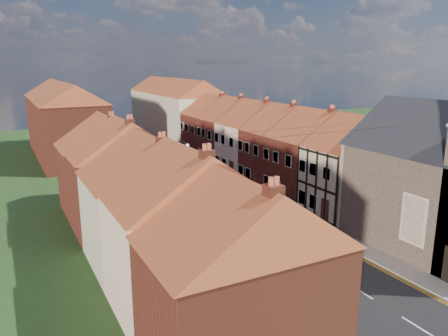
{
  "coord_description": "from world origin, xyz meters",
  "views": [
    {
      "loc": [
        -17.75,
        -14.73,
        13.02
      ],
      "look_at": [
        0.46,
        20.03,
        3.5
      ],
      "focal_mm": 35.0,
      "sensor_mm": 36.0,
      "label": 1
    }
  ],
  "objects_px": {
    "car_distant": "(102,136)",
    "car_far_b": "(160,150)",
    "car_far": "(145,164)",
    "pedestrian_left_b": "(197,214)",
    "car_near": "(257,251)",
    "pedestrian_left": "(310,296)",
    "pedestrian_right": "(268,197)",
    "car_mid": "(169,178)",
    "lamppost": "(181,173)"
  },
  "relations": [
    {
      "from": "car_distant",
      "to": "car_far_b",
      "type": "height_order",
      "value": "car_distant"
    },
    {
      "from": "car_far",
      "to": "car_far_b",
      "type": "xyz_separation_m",
      "value": [
        4.64,
        7.67,
        -0.03
      ]
    },
    {
      "from": "pedestrian_left_b",
      "to": "car_far",
      "type": "bearing_deg",
      "value": 80.95
    },
    {
      "from": "car_near",
      "to": "pedestrian_left_b",
      "type": "height_order",
      "value": "pedestrian_left_b"
    },
    {
      "from": "car_near",
      "to": "pedestrian_left",
      "type": "height_order",
      "value": "pedestrian_left"
    },
    {
      "from": "car_far",
      "to": "car_far_b",
      "type": "height_order",
      "value": "car_far"
    },
    {
      "from": "pedestrian_right",
      "to": "car_far_b",
      "type": "bearing_deg",
      "value": -103.21
    },
    {
      "from": "car_mid",
      "to": "pedestrian_left",
      "type": "xyz_separation_m",
      "value": [
        -2.28,
        -27.18,
        0.16
      ]
    },
    {
      "from": "lamppost",
      "to": "pedestrian_left_b",
      "type": "distance_m",
      "value": 4.72
    },
    {
      "from": "lamppost",
      "to": "car_distant",
      "type": "xyz_separation_m",
      "value": [
        1.99,
        41.1,
        -2.9
      ]
    },
    {
      "from": "lamppost",
      "to": "car_far_b",
      "type": "xyz_separation_m",
      "value": [
        6.6,
        24.68,
        -2.98
      ]
    },
    {
      "from": "car_mid",
      "to": "lamppost",
      "type": "bearing_deg",
      "value": -113.45
    },
    {
      "from": "lamppost",
      "to": "car_far",
      "type": "relative_size",
      "value": 1.47
    },
    {
      "from": "car_near",
      "to": "pedestrian_left_b",
      "type": "relative_size",
      "value": 2.3
    },
    {
      "from": "lamppost",
      "to": "pedestrian_right",
      "type": "relative_size",
      "value": 3.73
    },
    {
      "from": "car_distant",
      "to": "pedestrian_left_b",
      "type": "relative_size",
      "value": 2.48
    },
    {
      "from": "car_mid",
      "to": "car_far",
      "type": "height_order",
      "value": "car_mid"
    },
    {
      "from": "pedestrian_left",
      "to": "pedestrian_right",
      "type": "xyz_separation_m",
      "value": [
        7.63,
        15.74,
        0.06
      ]
    },
    {
      "from": "pedestrian_left",
      "to": "pedestrian_left_b",
      "type": "height_order",
      "value": "pedestrian_left_b"
    },
    {
      "from": "car_far_b",
      "to": "car_far",
      "type": "bearing_deg",
      "value": 53.43
    },
    {
      "from": "pedestrian_right",
      "to": "car_far_b",
      "type": "xyz_separation_m",
      "value": [
        -0.92,
        27.2,
        -0.37
      ]
    },
    {
      "from": "car_near",
      "to": "car_far_b",
      "type": "distance_m",
      "value": 36.97
    },
    {
      "from": "pedestrian_left_b",
      "to": "car_distant",
      "type": "bearing_deg",
      "value": 84.15
    },
    {
      "from": "car_mid",
      "to": "car_far",
      "type": "distance_m",
      "value": 8.1
    },
    {
      "from": "lamppost",
      "to": "pedestrian_left_b",
      "type": "xyz_separation_m",
      "value": [
        -0.28,
        -4.0,
        -2.49
      ]
    },
    {
      "from": "car_near",
      "to": "car_far",
      "type": "distance_m",
      "value": 28.84
    },
    {
      "from": "lamppost",
      "to": "car_far",
      "type": "distance_m",
      "value": 17.38
    },
    {
      "from": "lamppost",
      "to": "car_far",
      "type": "bearing_deg",
      "value": 83.43
    },
    {
      "from": "pedestrian_right",
      "to": "pedestrian_left_b",
      "type": "distance_m",
      "value": 7.93
    },
    {
      "from": "pedestrian_left",
      "to": "car_distant",
      "type": "bearing_deg",
      "value": 75.58
    },
    {
      "from": "car_far",
      "to": "pedestrian_right",
      "type": "height_order",
      "value": "pedestrian_right"
    },
    {
      "from": "car_mid",
      "to": "pedestrian_left",
      "type": "relative_size",
      "value": 2.86
    },
    {
      "from": "lamppost",
      "to": "car_far",
      "type": "height_order",
      "value": "lamppost"
    },
    {
      "from": "car_far",
      "to": "pedestrian_left_b",
      "type": "distance_m",
      "value": 21.14
    },
    {
      "from": "pedestrian_right",
      "to": "pedestrian_left_b",
      "type": "relative_size",
      "value": 0.87
    },
    {
      "from": "pedestrian_left",
      "to": "car_far",
      "type": "bearing_deg",
      "value": 74.24
    },
    {
      "from": "lamppost",
      "to": "car_mid",
      "type": "xyz_separation_m",
      "value": [
        2.17,
        8.92,
        -2.83
      ]
    },
    {
      "from": "car_distant",
      "to": "pedestrian_left_b",
      "type": "xyz_separation_m",
      "value": [
        -2.27,
        -45.1,
        0.41
      ]
    },
    {
      "from": "car_far",
      "to": "car_distant",
      "type": "bearing_deg",
      "value": 84.78
    },
    {
      "from": "car_mid",
      "to": "pedestrian_left",
      "type": "height_order",
      "value": "pedestrian_left"
    },
    {
      "from": "car_near",
      "to": "car_distant",
      "type": "bearing_deg",
      "value": 85.19
    },
    {
      "from": "car_mid",
      "to": "car_far",
      "type": "xyz_separation_m",
      "value": [
        -0.21,
        8.1,
        -0.12
      ]
    },
    {
      "from": "car_mid",
      "to": "car_near",
      "type": "bearing_deg",
      "value": -104.09
    },
    {
      "from": "car_near",
      "to": "pedestrian_right",
      "type": "height_order",
      "value": "pedestrian_right"
    },
    {
      "from": "pedestrian_left_b",
      "to": "car_mid",
      "type": "bearing_deg",
      "value": 76.31
    },
    {
      "from": "car_mid",
      "to": "car_far",
      "type": "relative_size",
      "value": 1.05
    },
    {
      "from": "car_mid",
      "to": "car_distant",
      "type": "distance_m",
      "value": 32.18
    },
    {
      "from": "car_near",
      "to": "car_far_b",
      "type": "relative_size",
      "value": 1.11
    },
    {
      "from": "car_near",
      "to": "pedestrian_right",
      "type": "relative_size",
      "value": 2.66
    },
    {
      "from": "pedestrian_left",
      "to": "pedestrian_right",
      "type": "bearing_deg",
      "value": 51.75
    }
  ]
}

